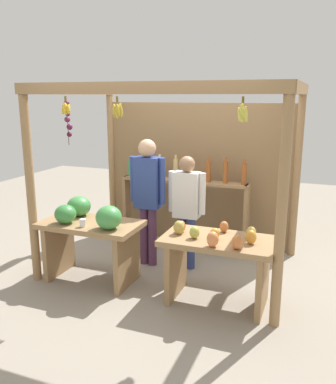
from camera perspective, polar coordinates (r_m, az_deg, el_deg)
name	(u,v)px	position (r m, az deg, el deg)	size (l,w,h in m)	color
ground_plane	(173,266)	(5.39, 0.75, -10.33)	(12.00, 12.00, 0.00)	gray
market_stall	(185,159)	(5.40, 2.35, 4.71)	(2.93, 2.03, 2.30)	#99754C
fruit_counter_left	(90,229)	(4.87, -10.97, -5.13)	(1.18, 0.72, 0.99)	#99754C
fruit_counter_right	(218,254)	(4.33, 7.01, -8.70)	(1.18, 0.66, 0.88)	#99754C
bottle_shelf_unit	(184,193)	(5.81, 2.23, -0.09)	(1.87, 0.22, 1.36)	#99754C
vendor_man	(148,191)	(5.15, -2.88, 0.16)	(0.48, 0.22, 1.65)	#553252
vendor_woman	(187,203)	(5.06, 2.64, -1.60)	(0.48, 0.20, 1.45)	navy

